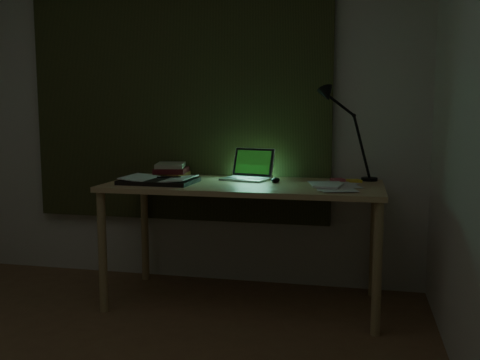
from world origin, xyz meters
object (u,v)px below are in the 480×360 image
object	(u,v)px
desk	(244,244)
book_stack	(172,169)
open_textbook	(159,180)
loose_papers	(321,185)
laptop	(245,164)
desk_lamp	(371,137)

from	to	relation	value
desk	book_stack	size ratio (longest dim) A/B	6.87
open_textbook	loose_papers	bearing A→B (deg)	4.20
laptop	desk_lamp	xyz separation A→B (m)	(0.80, 0.15, 0.18)
open_textbook	book_stack	distance (m)	0.34
loose_papers	laptop	bearing A→B (deg)	156.44
desk	laptop	distance (m)	0.52
loose_papers	open_textbook	bearing A→B (deg)	-177.62
desk	book_stack	world-z (taller)	book_stack
desk	loose_papers	world-z (taller)	loose_papers
desk	laptop	xyz separation A→B (m)	(-0.03, 0.16, 0.50)
desk	book_stack	distance (m)	0.75
desk	book_stack	xyz separation A→B (m)	(-0.56, 0.23, 0.44)
laptop	loose_papers	distance (m)	0.56
laptop	loose_papers	size ratio (longest dim) A/B	0.94
desk	loose_papers	distance (m)	0.63
laptop	open_textbook	size ratio (longest dim) A/B	0.73
desk	desk_lamp	xyz separation A→B (m)	(0.77, 0.30, 0.68)
loose_papers	desk_lamp	world-z (taller)	desk_lamp
loose_papers	desk_lamp	bearing A→B (deg)	51.70
desk	loose_papers	size ratio (longest dim) A/B	4.91
desk	desk_lamp	world-z (taller)	desk_lamp
open_textbook	book_stack	size ratio (longest dim) A/B	1.81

